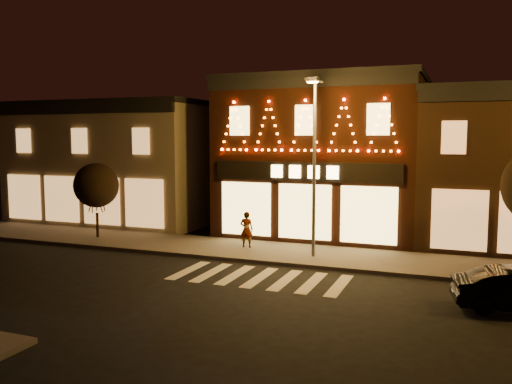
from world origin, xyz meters
The scene contains 7 objects.
ground centered at (0.00, 0.00, 0.00)m, with size 120.00×120.00×0.00m, color black.
sidewalk_far centered at (2.00, 8.00, 0.07)m, with size 44.00×4.00×0.15m, color #47423D.
building_left centered at (-13.00, 13.99, 3.66)m, with size 12.20×8.28×7.30m.
building_pulp centered at (0.00, 13.98, 4.16)m, with size 10.20×8.34×8.30m.
streetlamp_mid centered at (1.12, 7.37, 4.51)m, with size 0.62×1.70×7.43m.
tree_left centered at (-10.32, 7.86, 2.79)m, with size 2.25×2.25×3.77m.
pedestrian centered at (-2.28, 8.26, 0.98)m, with size 0.61×0.40×1.66m, color gray.
Camera 1 is at (6.95, -14.20, 5.24)m, focal length 37.51 mm.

